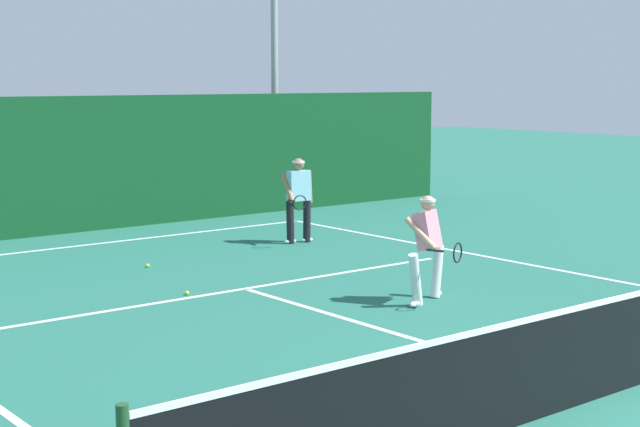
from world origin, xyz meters
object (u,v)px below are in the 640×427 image
object	(u,v)px
player_near	(428,244)
tennis_ball_extra	(148,266)
tennis_ball	(187,293)
player_far	(299,196)

from	to	relation	value
player_near	tennis_ball_extra	distance (m)	5.26
tennis_ball	player_far	bearing A→B (deg)	32.63
player_far	tennis_ball	bearing A→B (deg)	41.63
tennis_ball_extra	player_near	bearing A→B (deg)	-68.55
player_near	tennis_ball_extra	size ratio (longest dim) A/B	23.58
tennis_ball	player_near	bearing A→B (deg)	-45.84
tennis_ball	tennis_ball_extra	bearing A→B (deg)	75.58
player_near	tennis_ball	size ratio (longest dim) A/B	23.58
player_near	tennis_ball_extra	xyz separation A→B (m)	(-1.90, 4.83, -0.82)
player_far	player_near	bearing A→B (deg)	81.42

